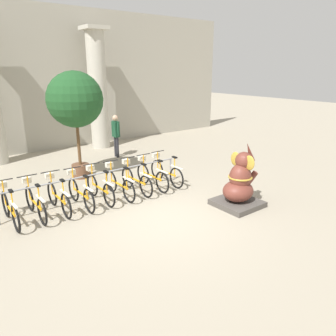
{
  "coord_description": "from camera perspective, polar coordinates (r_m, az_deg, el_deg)",
  "views": [
    {
      "loc": [
        -4.27,
        -5.94,
        3.53
      ],
      "look_at": [
        0.68,
        0.57,
        1.0
      ],
      "focal_mm": 35.0,
      "sensor_mm": 36.0,
      "label": 1
    }
  ],
  "objects": [
    {
      "name": "bicycle_8",
      "position": [
        10.25,
        -0.4,
        -0.61
      ],
      "size": [
        0.48,
        1.66,
        0.97
      ],
      "color": "black",
      "rests_on": "ground_plane"
    },
    {
      "name": "bicycle_2",
      "position": [
        8.75,
        -18.6,
        -4.76
      ],
      "size": [
        0.48,
        1.66,
        0.97
      ],
      "color": "black",
      "rests_on": "ground_plane"
    },
    {
      "name": "ground_plane",
      "position": [
        8.12,
        -1.41,
        -8.57
      ],
      "size": [
        60.0,
        60.0,
        0.0
      ],
      "primitive_type": "plane",
      "color": "#9E937F"
    },
    {
      "name": "bicycle_6",
      "position": [
        9.6,
        -5.65,
        -1.95
      ],
      "size": [
        0.48,
        1.66,
        0.97
      ],
      "color": "black",
      "rests_on": "ground_plane"
    },
    {
      "name": "elephant_statue",
      "position": [
        8.78,
        12.35,
        -2.89
      ],
      "size": [
        1.11,
        1.11,
        1.7
      ],
      "color": "#4C4742",
      "rests_on": "ground_plane"
    },
    {
      "name": "bicycle_5",
      "position": [
        9.32,
        -8.56,
        -2.66
      ],
      "size": [
        0.48,
        1.66,
        0.97
      ],
      "color": "black",
      "rests_on": "ground_plane"
    },
    {
      "name": "column_right",
      "position": [
        15.02,
        -12.15,
        13.37
      ],
      "size": [
        0.99,
        0.99,
        5.16
      ],
      "color": "#BCB7A8",
      "rests_on": "ground_plane"
    },
    {
      "name": "bicycle_3",
      "position": [
        8.88,
        -15.04,
        -4.09
      ],
      "size": [
        0.48,
        1.66,
        0.97
      ],
      "color": "black",
      "rests_on": "ground_plane"
    },
    {
      "name": "bicycle_4",
      "position": [
        9.13,
        -11.84,
        -3.29
      ],
      "size": [
        0.48,
        1.66,
        0.97
      ],
      "color": "black",
      "rests_on": "ground_plane"
    },
    {
      "name": "bicycle_1",
      "position": [
        8.61,
        -22.18,
        -5.51
      ],
      "size": [
        0.48,
        1.66,
        0.97
      ],
      "color": "black",
      "rests_on": "ground_plane"
    },
    {
      "name": "bicycle_7",
      "position": [
        9.9,
        -2.88,
        -1.29
      ],
      "size": [
        0.48,
        1.66,
        0.97
      ],
      "color": "black",
      "rests_on": "ground_plane"
    },
    {
      "name": "bike_rack",
      "position": [
        9.13,
        -12.21,
        -1.7
      ],
      "size": [
        5.16,
        0.05,
        0.77
      ],
      "color": "gray",
      "rests_on": "ground_plane"
    },
    {
      "name": "bicycle_0",
      "position": [
        8.5,
        -25.87,
        -6.27
      ],
      "size": [
        0.48,
        1.66,
        0.97
      ],
      "color": "black",
      "rests_on": "ground_plane"
    },
    {
      "name": "building_facade",
      "position": [
        15.16,
        -21.57,
        14.04
      ],
      "size": [
        20.0,
        0.2,
        6.0
      ],
      "color": "#A39E8E",
      "rests_on": "ground_plane"
    },
    {
      "name": "person_pedestrian",
      "position": [
        13.36,
        -9.08,
        6.2
      ],
      "size": [
        0.23,
        0.47,
        1.71
      ],
      "color": "#28282D",
      "rests_on": "ground_plane"
    },
    {
      "name": "potted_tree",
      "position": [
        10.83,
        -15.87,
        11.07
      ],
      "size": [
        1.75,
        1.75,
        3.44
      ],
      "color": "brown",
      "rests_on": "ground_plane"
    }
  ]
}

